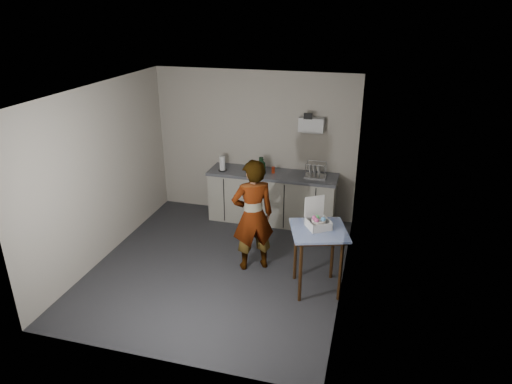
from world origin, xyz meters
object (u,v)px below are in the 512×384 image
(dish_rack, at_px, (315,173))
(side_table, at_px, (319,237))
(dark_bottle, at_px, (261,165))
(bakery_box, at_px, (318,221))
(standing_man, at_px, (253,216))
(paper_towel, at_px, (222,164))
(soda_can, at_px, (273,170))
(soap_bottle, at_px, (263,166))
(kitchen_counter, at_px, (272,199))

(dish_rack, bearing_deg, side_table, -80.16)
(dark_bottle, xyz_separation_m, bakery_box, (1.25, -1.86, -0.04))
(standing_man, xyz_separation_m, paper_towel, (-0.96, 1.48, 0.20))
(soda_can, height_order, dark_bottle, dark_bottle)
(soda_can, bearing_deg, dish_rack, 1.60)
(soap_bottle, relative_size, dish_rack, 0.82)
(soap_bottle, bearing_deg, paper_towel, -179.70)
(paper_towel, relative_size, dish_rack, 0.74)
(kitchen_counter, bearing_deg, dark_bottle, 174.72)
(dark_bottle, bearing_deg, standing_man, -79.52)
(dark_bottle, xyz_separation_m, paper_towel, (-0.67, -0.12, -0.01))
(soap_bottle, height_order, dark_bottle, soap_bottle)
(standing_man, relative_size, soda_can, 15.36)
(kitchen_counter, bearing_deg, soap_bottle, -146.54)
(kitchen_counter, height_order, dish_rack, dish_rack)
(side_table, relative_size, paper_towel, 3.49)
(dark_bottle, bearing_deg, kitchen_counter, -5.28)
(side_table, relative_size, dark_bottle, 3.52)
(kitchen_counter, relative_size, bakery_box, 5.69)
(bakery_box, bearing_deg, dark_bottle, 90.29)
(soap_bottle, relative_size, dark_bottle, 1.11)
(soda_can, bearing_deg, paper_towel, -172.76)
(bakery_box, bearing_deg, standing_man, 131.03)
(side_table, relative_size, soap_bottle, 3.18)
(kitchen_counter, bearing_deg, dish_rack, 2.21)
(kitchen_counter, bearing_deg, side_table, -60.66)
(kitchen_counter, distance_m, dish_rack, 0.91)
(standing_man, distance_m, soda_can, 1.59)
(side_table, xyz_separation_m, standing_man, (-0.98, 0.32, 0.04))
(soda_can, relative_size, paper_towel, 0.42)
(kitchen_counter, height_order, soda_can, soda_can)
(dish_rack, bearing_deg, dark_bottle, -179.46)
(standing_man, xyz_separation_m, soap_bottle, (-0.24, 1.48, 0.21))
(soda_can, distance_m, dark_bottle, 0.23)
(dish_rack, bearing_deg, bakery_box, -80.73)
(paper_towel, bearing_deg, dark_bottle, 10.54)
(side_table, bearing_deg, soda_can, 101.36)
(paper_towel, bearing_deg, soda_can, 7.24)
(soap_bottle, relative_size, paper_towel, 1.10)
(standing_man, bearing_deg, soda_can, -117.33)
(side_table, bearing_deg, paper_towel, 119.59)
(kitchen_counter, xyz_separation_m, bakery_box, (1.04, -1.84, 0.58))
(side_table, relative_size, dish_rack, 2.59)
(soda_can, height_order, bakery_box, bakery_box)
(soda_can, xyz_separation_m, dark_bottle, (-0.22, 0.01, 0.08))
(side_table, xyz_separation_m, dark_bottle, (-1.28, 1.92, 0.24))
(standing_man, xyz_separation_m, bakery_box, (0.95, -0.26, 0.16))
(paper_towel, distance_m, dish_rack, 1.62)
(dark_bottle, bearing_deg, soap_bottle, -63.65)
(side_table, bearing_deg, dish_rack, 82.14)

